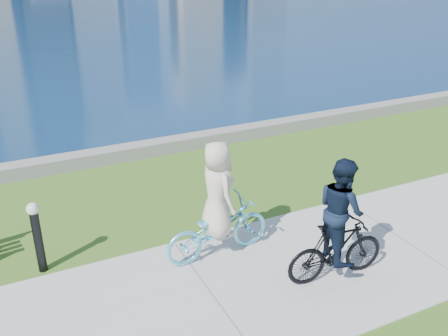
# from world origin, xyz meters

# --- Properties ---
(ground) EXTENTS (320.00, 320.00, 0.00)m
(ground) POSITION_xyz_m (0.00, 0.00, 0.00)
(ground) COLOR #355B18
(ground) RESTS_ON ground
(concrete_path) EXTENTS (80.00, 3.50, 0.02)m
(concrete_path) POSITION_xyz_m (0.00, 0.00, 0.01)
(concrete_path) COLOR #A6A6A1
(concrete_path) RESTS_ON ground
(seawall) EXTENTS (90.00, 0.50, 0.35)m
(seawall) POSITION_xyz_m (0.00, 6.20, 0.17)
(seawall) COLOR slate
(seawall) RESTS_ON ground
(bollard_lamp) EXTENTS (0.21, 0.21, 1.32)m
(bollard_lamp) POSITION_xyz_m (-2.36, 1.94, 0.76)
(bollard_lamp) COLOR black
(bollard_lamp) RESTS_ON ground
(cyclist_woman) EXTENTS (0.83, 2.06, 2.19)m
(cyclist_woman) POSITION_xyz_m (0.58, 1.03, 0.83)
(cyclist_woman) COLOR #63CCF0
(cyclist_woman) RESTS_ON ground
(cyclist_man) EXTENTS (0.73, 1.82, 2.19)m
(cyclist_man) POSITION_xyz_m (2.06, -0.46, 0.94)
(cyclist_man) COLOR black
(cyclist_man) RESTS_ON ground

